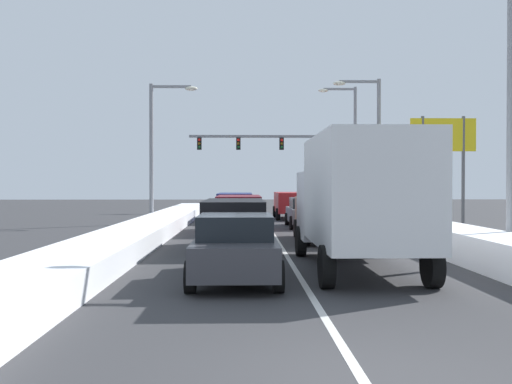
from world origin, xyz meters
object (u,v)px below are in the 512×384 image
at_px(box_truck_right_lane_nearest, 357,196).
at_px(roadside_sign_right, 443,147).
at_px(sedan_charcoal_center_lane_nearest, 235,247).
at_px(suv_red_right_lane_fourth, 291,203).
at_px(suv_navy_center_lane_fourth, 235,204).
at_px(street_lamp_left_mid, 158,140).
at_px(traffic_light_gantry, 275,152).
at_px(street_lamp_right_near, 500,66).
at_px(street_lamp_right_far, 350,140).
at_px(suv_maroon_center_lane_third, 239,210).
at_px(street_lamp_right_mid, 372,137).
at_px(suv_tan_right_lane_second, 326,215).
at_px(suv_black_center_lane_second, 234,220).
at_px(sedan_gray_right_lane_third, 307,212).

relative_size(box_truck_right_lane_nearest, roadside_sign_right, 1.31).
bearing_deg(sedan_charcoal_center_lane_nearest, suv_red_right_lane_fourth, 82.04).
bearing_deg(sedan_charcoal_center_lane_nearest, suv_navy_center_lane_fourth, 90.84).
bearing_deg(box_truck_right_lane_nearest, street_lamp_left_mid, 113.67).
relative_size(sedan_charcoal_center_lane_nearest, traffic_light_gantry, 0.42).
height_order(street_lamp_right_near, street_lamp_right_far, street_lamp_right_near).
distance_m(suv_red_right_lane_fourth, suv_navy_center_lane_fourth, 4.56).
xyz_separation_m(suv_maroon_center_lane_third, street_lamp_right_far, (7.57, 12.95, 4.24)).
height_order(suv_maroon_center_lane_third, street_lamp_right_mid, street_lamp_right_mid).
xyz_separation_m(suv_maroon_center_lane_third, street_lamp_right_near, (7.40, -10.29, 4.49)).
height_order(suv_red_right_lane_fourth, traffic_light_gantry, traffic_light_gantry).
relative_size(suv_tan_right_lane_second, suv_black_center_lane_second, 1.00).
xyz_separation_m(sedan_gray_right_lane_third, sedan_charcoal_center_lane_nearest, (-3.43, -16.03, 0.00)).
height_order(suv_maroon_center_lane_third, street_lamp_right_near, street_lamp_right_near).
height_order(suv_tan_right_lane_second, traffic_light_gantry, traffic_light_gantry).
xyz_separation_m(sedan_gray_right_lane_third, street_lamp_left_mid, (-7.93, 2.60, 3.89)).
bearing_deg(suv_black_center_lane_second, suv_navy_center_lane_fourth, 90.72).
distance_m(street_lamp_right_far, roadside_sign_right, 11.85).
bearing_deg(sedan_gray_right_lane_third, street_lamp_left_mid, 161.85).
height_order(box_truck_right_lane_nearest, suv_black_center_lane_second, box_truck_right_lane_nearest).
height_order(box_truck_right_lane_nearest, traffic_light_gantry, traffic_light_gantry).
bearing_deg(suv_black_center_lane_second, street_lamp_right_far, 69.06).
bearing_deg(street_lamp_right_near, street_lamp_left_mid, 127.05).
distance_m(suv_tan_right_lane_second, roadside_sign_right, 9.18).
distance_m(sedan_gray_right_lane_third, suv_navy_center_lane_fourth, 5.75).
relative_size(box_truck_right_lane_nearest, sedan_gray_right_lane_third, 1.60).
xyz_separation_m(suv_tan_right_lane_second, traffic_light_gantry, (-0.67, 23.06, 3.71)).
xyz_separation_m(sedan_gray_right_lane_third, street_lamp_right_near, (3.95, -13.13, 4.74)).
bearing_deg(suv_black_center_lane_second, suv_maroon_center_lane_third, 89.17).
xyz_separation_m(box_truck_right_lane_nearest, street_lamp_right_mid, (4.25, 17.00, 2.90)).
relative_size(box_truck_right_lane_nearest, suv_maroon_center_lane_third, 1.47).
bearing_deg(suv_red_right_lane_fourth, suv_black_center_lane_second, -101.11).
relative_size(box_truck_right_lane_nearest, sedan_charcoal_center_lane_nearest, 1.60).
bearing_deg(suv_maroon_center_lane_third, suv_black_center_lane_second, -90.83).
bearing_deg(suv_maroon_center_lane_third, suv_tan_right_lane_second, -51.90).
bearing_deg(suv_black_center_lane_second, suv_red_right_lane_fourth, 78.89).
height_order(box_truck_right_lane_nearest, street_lamp_right_far, street_lamp_right_far).
xyz_separation_m(suv_tan_right_lane_second, street_lamp_left_mid, (-7.86, 9.75, 3.64)).
height_order(suv_navy_center_lane_fourth, traffic_light_gantry, traffic_light_gantry).
height_order(suv_tan_right_lane_second, sedan_gray_right_lane_third, suv_tan_right_lane_second).
height_order(traffic_light_gantry, street_lamp_right_near, street_lamp_right_near).
relative_size(sedan_gray_right_lane_third, sedan_charcoal_center_lane_nearest, 1.00).
distance_m(suv_tan_right_lane_second, street_lamp_right_far, 18.26).
distance_m(sedan_gray_right_lane_third, suv_black_center_lane_second, 10.56).
height_order(box_truck_right_lane_nearest, street_lamp_right_mid, street_lamp_right_mid).
height_order(sedan_gray_right_lane_third, roadside_sign_right, roadside_sign_right).
bearing_deg(box_truck_right_lane_nearest, suv_tan_right_lane_second, 87.66).
distance_m(sedan_gray_right_lane_third, street_lamp_left_mid, 9.21).
bearing_deg(street_lamp_right_far, box_truck_right_lane_nearest, -100.28).
bearing_deg(suv_black_center_lane_second, sedan_gray_right_lane_third, 70.34).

